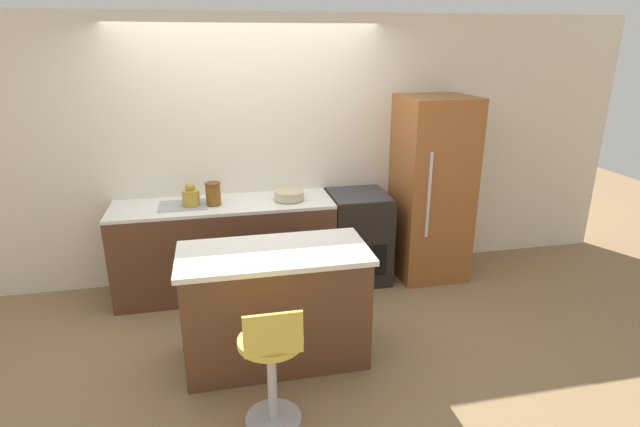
# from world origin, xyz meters

# --- Properties ---
(ground_plane) EXTENTS (14.00, 14.00, 0.00)m
(ground_plane) POSITION_xyz_m (0.00, 0.00, 0.00)
(ground_plane) COLOR #8E704C
(wall_back) EXTENTS (8.00, 0.06, 2.60)m
(wall_back) POSITION_xyz_m (0.00, 0.67, 1.30)
(wall_back) COLOR silver
(wall_back) RESTS_ON ground_plane
(back_counter) EXTENTS (2.06, 0.62, 0.91)m
(back_counter) POSITION_xyz_m (-0.31, 0.33, 0.45)
(back_counter) COLOR brown
(back_counter) RESTS_ON ground_plane
(kitchen_island) EXTENTS (1.39, 0.68, 0.90)m
(kitchen_island) POSITION_xyz_m (0.02, -0.89, 0.45)
(kitchen_island) COLOR brown
(kitchen_island) RESTS_ON ground_plane
(oven_range) EXTENTS (0.58, 0.63, 0.91)m
(oven_range) POSITION_xyz_m (1.02, 0.33, 0.45)
(oven_range) COLOR black
(oven_range) RESTS_ON ground_plane
(refrigerator) EXTENTS (0.68, 0.71, 1.85)m
(refrigerator) POSITION_xyz_m (1.77, 0.30, 0.92)
(refrigerator) COLOR #995628
(refrigerator) RESTS_ON ground_plane
(stool_chair) EXTENTS (0.41, 0.41, 0.89)m
(stool_chair) POSITION_xyz_m (-0.10, -1.61, 0.45)
(stool_chair) COLOR #B7B7BC
(stool_chair) RESTS_ON ground_plane
(kettle) EXTENTS (0.16, 0.16, 0.22)m
(kettle) POSITION_xyz_m (-0.59, 0.30, 1.00)
(kettle) COLOR #B29333
(kettle) RESTS_ON back_counter
(mixing_bowl) EXTENTS (0.28, 0.28, 0.08)m
(mixing_bowl) POSITION_xyz_m (0.31, 0.30, 0.95)
(mixing_bowl) COLOR #C1B28E
(mixing_bowl) RESTS_ON back_counter
(canister_jar) EXTENTS (0.14, 0.14, 0.21)m
(canister_jar) POSITION_xyz_m (-0.39, 0.30, 1.01)
(canister_jar) COLOR brown
(canister_jar) RESTS_ON back_counter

